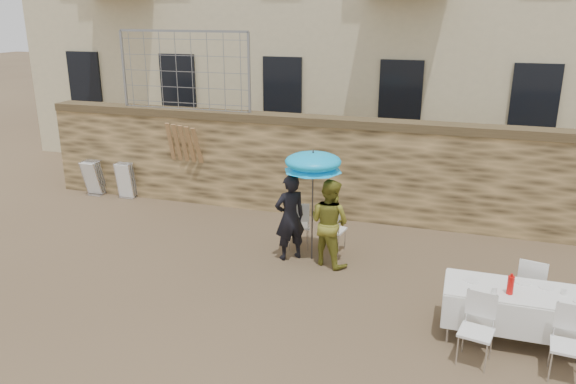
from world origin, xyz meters
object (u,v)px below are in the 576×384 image
(table_chair_front_left, at_px, (476,331))
(soda_bottle, at_px, (510,285))
(table_chair_front_right, at_px, (569,345))
(chair_stack_right, at_px, (128,179))
(couple_chair_right, at_px, (333,228))
(table_chair_back, at_px, (532,286))
(chair_stack_left, at_px, (97,176))
(man_suit, at_px, (290,218))
(umbrella, at_px, (313,165))
(woman_dress, at_px, (329,222))
(couple_chair_left, at_px, (298,224))
(banquet_table, at_px, (524,294))

(table_chair_front_left, bearing_deg, soda_bottle, 67.85)
(table_chair_front_right, xyz_separation_m, chair_stack_right, (-9.33, 4.62, -0.02))
(couple_chair_right, bearing_deg, table_chair_front_left, 140.59)
(table_chair_front_left, height_order, table_chair_back, same)
(table_chair_front_right, distance_m, chair_stack_left, 11.22)
(man_suit, xyz_separation_m, umbrella, (0.40, 0.10, 1.01))
(umbrella, bearing_deg, chair_stack_right, 158.11)
(couple_chair_right, height_order, table_chair_back, same)
(woman_dress, relative_size, couple_chair_right, 1.68)
(couple_chair_left, bearing_deg, umbrella, 112.49)
(soda_bottle, distance_m, chair_stack_left, 10.35)
(chair_stack_right, bearing_deg, couple_chair_left, -18.93)
(table_chair_front_right, xyz_separation_m, chair_stack_left, (-10.23, 4.62, -0.02))
(couple_chair_right, height_order, table_chair_front_right, same)
(man_suit, relative_size, umbrella, 0.84)
(woman_dress, height_order, table_chair_back, woman_dress)
(couple_chair_right, bearing_deg, table_chair_front_right, 150.61)
(soda_bottle, distance_m, table_chair_back, 1.11)
(umbrella, bearing_deg, table_chair_back, -14.16)
(couple_chair_left, height_order, couple_chair_right, same)
(table_chair_front_right, height_order, chair_stack_right, table_chair_front_right)
(man_suit, distance_m, chair_stack_right, 5.42)
(umbrella, bearing_deg, banquet_table, -26.33)
(umbrella, xyz_separation_m, chair_stack_right, (-5.32, 2.14, -1.36))
(man_suit, xyz_separation_m, woman_dress, (0.75, 0.00, -0.01))
(man_suit, height_order, couple_chair_left, man_suit)
(man_suit, distance_m, couple_chair_left, 0.64)
(couple_chair_right, height_order, chair_stack_left, couple_chair_right)
(man_suit, distance_m, umbrella, 1.09)
(chair_stack_left, bearing_deg, couple_chair_left, -16.17)
(man_suit, bearing_deg, table_chair_back, 126.72)
(banquet_table, xyz_separation_m, table_chair_front_left, (-0.60, -0.75, -0.25))
(umbrella, distance_m, couple_chair_right, 1.45)
(couple_chair_right, relative_size, banquet_table, 0.46)
(woman_dress, height_order, umbrella, umbrella)
(woman_dress, distance_m, table_chair_front_right, 4.38)
(table_chair_back, relative_size, chair_stack_right, 1.04)
(soda_bottle, xyz_separation_m, chair_stack_right, (-8.63, 4.02, -0.45))
(woman_dress, height_order, couple_chair_left, woman_dress)
(table_chair_front_left, bearing_deg, man_suit, 155.72)
(man_suit, height_order, table_chair_front_left, man_suit)
(soda_bottle, relative_size, chair_stack_right, 0.28)
(table_chair_front_right, xyz_separation_m, table_chair_back, (-0.30, 1.55, 0.00))
(couple_chair_right, distance_m, banquet_table, 3.89)
(chair_stack_right, bearing_deg, couple_chair_right, -16.72)
(table_chair_front_left, bearing_deg, couple_chair_left, 149.93)
(umbrella, height_order, banquet_table, umbrella)
(woman_dress, distance_m, chair_stack_left, 6.95)
(couple_chair_right, relative_size, chair_stack_left, 1.04)
(table_chair_front_right, relative_size, table_chair_back, 1.00)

